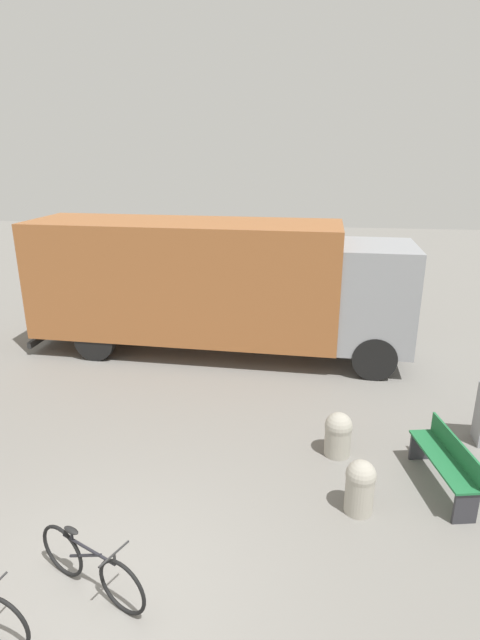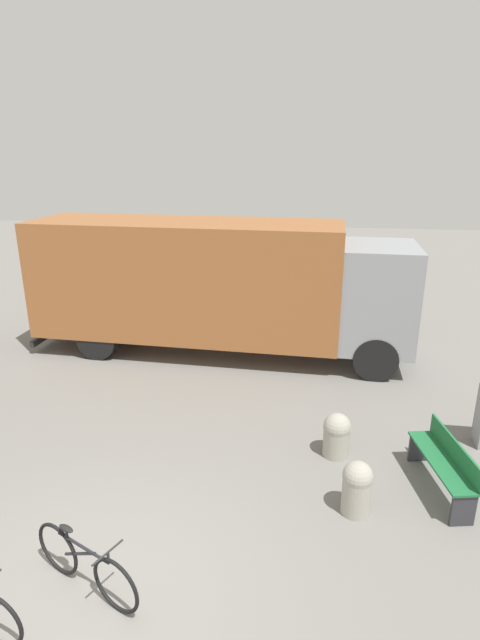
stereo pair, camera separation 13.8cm
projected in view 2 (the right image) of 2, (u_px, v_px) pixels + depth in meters
name	position (u px, v px, depth m)	size (l,w,h in m)	color
ground_plane	(91.00, 595.00, 5.80)	(60.00, 60.00, 0.00)	slate
delivery_truck	(215.00, 282.00, 12.21)	(9.32, 2.52, 3.30)	#99592D
park_bench	(445.00, 462.00, 7.44)	(0.72, 1.67, 0.85)	#1E6638
bicycle_middle	(85.00, 565.00, 5.75)	(1.54, 0.75, 0.78)	black
bollard_near_bench	(357.00, 486.00, 6.99)	(0.43, 0.43, 0.82)	#9E998C
bollard_far_bench	(337.00, 434.00, 8.33)	(0.46, 0.46, 0.77)	#9E998C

